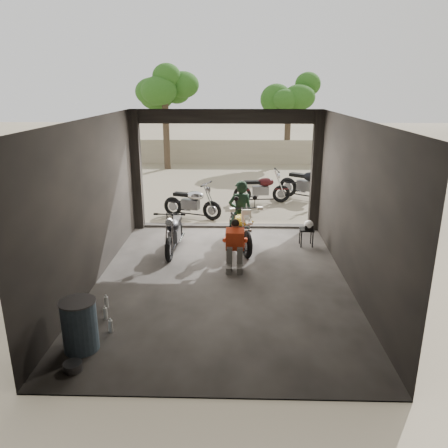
# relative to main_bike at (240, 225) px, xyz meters

# --- Properties ---
(ground) EXTENTS (80.00, 80.00, 0.00)m
(ground) POSITION_rel_main_bike_xyz_m (-0.38, -1.91, -0.58)
(ground) COLOR #7A6D56
(ground) RESTS_ON ground
(garage) EXTENTS (7.00, 7.13, 3.20)m
(garage) POSITION_rel_main_bike_xyz_m (-0.38, -1.37, 0.69)
(garage) COLOR #2D2B28
(garage) RESTS_ON ground
(boundary_wall) EXTENTS (18.00, 0.30, 1.20)m
(boundary_wall) POSITION_rel_main_bike_xyz_m (-0.38, 12.09, 0.02)
(boundary_wall) COLOR gray
(boundary_wall) RESTS_ON ground
(tree_left) EXTENTS (2.20, 2.20, 5.60)m
(tree_left) POSITION_rel_main_bike_xyz_m (-3.38, 10.59, 3.40)
(tree_left) COLOR #382B1E
(tree_left) RESTS_ON ground
(tree_right) EXTENTS (2.20, 2.20, 5.00)m
(tree_right) POSITION_rel_main_bike_xyz_m (2.42, 12.09, 2.97)
(tree_right) COLOR #382B1E
(tree_right) RESTS_ON ground
(main_bike) EXTENTS (1.10, 1.87, 1.17)m
(main_bike) POSITION_rel_main_bike_xyz_m (0.00, 0.00, 0.00)
(main_bike) COLOR white
(main_bike) RESTS_ON ground
(left_bike) EXTENTS (0.71, 1.61, 1.07)m
(left_bike) POSITION_rel_main_bike_xyz_m (-1.56, -0.29, -0.05)
(left_bike) COLOR black
(left_bike) RESTS_ON ground
(outside_bike_a) EXTENTS (1.75, 1.18, 1.10)m
(outside_bike_a) POSITION_rel_main_bike_xyz_m (-1.41, 2.47, -0.03)
(outside_bike_a) COLOR black
(outside_bike_a) RESTS_ON ground
(outside_bike_b) EXTENTS (1.73, 0.85, 1.13)m
(outside_bike_b) POSITION_rel_main_bike_xyz_m (0.76, 4.30, -0.02)
(outside_bike_b) COLOR #3D0E11
(outside_bike_b) RESTS_ON ground
(outside_bike_c) EXTENTS (2.02, 1.76, 1.30)m
(outside_bike_c) POSITION_rel_main_bike_xyz_m (2.35, 4.75, 0.07)
(outside_bike_c) COLOR black
(outside_bike_c) RESTS_ON ground
(rider) EXTENTS (0.64, 0.48, 1.61)m
(rider) POSITION_rel_main_bike_xyz_m (0.00, 0.26, 0.22)
(rider) COLOR black
(rider) RESTS_ON ground
(mechanic) EXTENTS (0.55, 0.73, 1.03)m
(mechanic) POSITION_rel_main_bike_xyz_m (-0.12, -1.30, -0.07)
(mechanic) COLOR red
(mechanic) RESTS_ON ground
(stool) EXTENTS (0.33, 0.33, 0.46)m
(stool) POSITION_rel_main_bike_xyz_m (1.62, 0.13, -0.20)
(stool) COLOR black
(stool) RESTS_ON ground
(helmet) EXTENTS (0.30, 0.31, 0.22)m
(helmet) POSITION_rel_main_bike_xyz_m (1.65, 0.10, -0.01)
(helmet) COLOR white
(helmet) RESTS_ON stool
(oil_drum) EXTENTS (0.63, 0.63, 0.80)m
(oil_drum) POSITION_rel_main_bike_xyz_m (-2.38, -4.40, -0.19)
(oil_drum) COLOR #455E74
(oil_drum) RESTS_ON ground
(sign_post) EXTENTS (0.87, 0.08, 2.60)m
(sign_post) POSITION_rel_main_bike_xyz_m (2.65, 2.43, 1.19)
(sign_post) COLOR black
(sign_post) RESTS_ON ground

